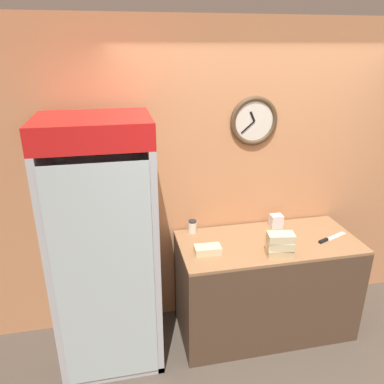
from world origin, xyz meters
TOP-DOWN VIEW (x-y plane):
  - wall_back at (-0.00, 1.31)m, footprint 5.20×0.10m
  - prep_counter at (0.00, 0.90)m, footprint 1.54×0.71m
  - beverage_cooler at (-1.37, 0.95)m, footprint 0.78×0.72m
  - sandwich_stack_bottom at (-0.01, 0.66)m, footprint 0.22×0.15m
  - sandwich_stack_middle at (-0.01, 0.66)m, footprint 0.23×0.16m
  - sandwich_stack_top at (-0.01, 0.66)m, footprint 0.22×0.15m
  - sandwich_flat_left at (-0.56, 0.81)m, footprint 0.21×0.13m
  - sandwich_flat_right at (0.08, 0.88)m, footprint 0.23×0.19m
  - chefs_knife at (0.52, 0.82)m, footprint 0.33×0.16m
  - condiment_jar at (-0.61, 1.20)m, footprint 0.08×0.08m
  - napkin_dispenser at (0.17, 1.14)m, footprint 0.11×0.09m

SIDE VIEW (x-z plane):
  - prep_counter at x=0.00m, z-range 0.00..0.91m
  - chefs_knife at x=0.52m, z-range 0.91..0.93m
  - sandwich_flat_left at x=-0.56m, z-range 0.91..0.97m
  - sandwich_flat_right at x=0.08m, z-range 0.91..0.97m
  - sandwich_stack_bottom at x=-0.01m, z-range 0.91..0.98m
  - condiment_jar at x=-0.61m, z-range 0.91..1.02m
  - napkin_dispenser at x=0.17m, z-range 0.91..1.03m
  - sandwich_stack_middle at x=-0.01m, z-range 0.98..1.04m
  - sandwich_stack_top at x=-0.01m, z-range 1.04..1.11m
  - beverage_cooler at x=-1.37m, z-range 0.10..2.13m
  - wall_back at x=0.00m, z-range 0.01..2.71m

